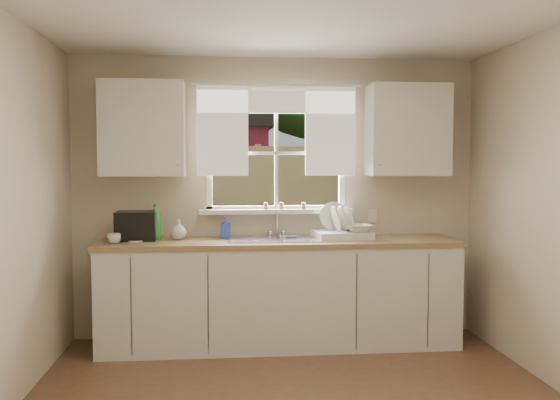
{
  "coord_description": "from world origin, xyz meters",
  "views": [
    {
      "loc": [
        -0.46,
        -3.3,
        1.56
      ],
      "look_at": [
        0.0,
        1.65,
        1.25
      ],
      "focal_mm": 38.0,
      "sensor_mm": 36.0,
      "label": 1
    }
  ],
  "objects": [
    {
      "name": "wall_outlet",
      "position": [
        0.88,
        1.99,
        1.08
      ],
      "size": [
        0.08,
        0.01,
        0.12
      ],
      "primitive_type": "cube",
      "color": "beige",
      "rests_on": "room_walls"
    },
    {
      "name": "black_appliance",
      "position": [
        -1.21,
        1.77,
        1.03
      ],
      "size": [
        0.34,
        0.3,
        0.24
      ],
      "primitive_type": "cube",
      "rotation": [
        0.0,
        0.0,
        0.04
      ],
      "color": "black",
      "rests_on": "countertop"
    },
    {
      "name": "room_walls",
      "position": [
        0.0,
        -0.07,
        1.24
      ],
      "size": [
        3.62,
        4.02,
        2.5
      ],
      "color": "beige",
      "rests_on": "ground"
    },
    {
      "name": "upper_cabinet_left",
      "position": [
        -1.15,
        1.82,
        1.85
      ],
      "size": [
        0.7,
        0.33,
        0.8
      ],
      "primitive_type": "cube",
      "color": "silver",
      "rests_on": "room_walls"
    },
    {
      "name": "dish_rack",
      "position": [
        0.54,
        1.73,
        0.97
      ],
      "size": [
        0.51,
        0.41,
        0.31
      ],
      "color": "white",
      "rests_on": "countertop"
    },
    {
      "name": "cup",
      "position": [
        -1.35,
        1.55,
        0.95
      ],
      "size": [
        0.14,
        0.14,
        0.08
      ],
      "primitive_type": "imported",
      "rotation": [
        0.0,
        0.0,
        -0.33
      ],
      "color": "beige",
      "rests_on": "countertop"
    },
    {
      "name": "soap_bottle_a",
      "position": [
        -1.06,
        1.8,
        1.06
      ],
      "size": [
        0.13,
        0.13,
        0.31
      ],
      "primitive_type": "imported",
      "rotation": [
        0.0,
        0.0,
        0.15
      ],
      "color": "#2D8B33",
      "rests_on": "countertop"
    },
    {
      "name": "curtains",
      "position": [
        0.0,
        1.95,
        1.93
      ],
      "size": [
        1.5,
        0.03,
        0.81
      ],
      "color": "white",
      "rests_on": "room_walls"
    },
    {
      "name": "base_cabinets",
      "position": [
        0.0,
        1.68,
        0.43
      ],
      "size": [
        3.0,
        0.62,
        0.87
      ],
      "primitive_type": "cube",
      "color": "silver",
      "rests_on": "ground"
    },
    {
      "name": "sill_jars",
      "position": [
        0.06,
        1.94,
        1.18
      ],
      "size": [
        0.38,
        0.04,
        0.06
      ],
      "color": "brown",
      "rests_on": "window"
    },
    {
      "name": "countertop",
      "position": [
        0.0,
        1.68,
        0.89
      ],
      "size": [
        3.04,
        0.65,
        0.04
      ],
      "primitive_type": "cube",
      "color": "#94764A",
      "rests_on": "base_cabinets"
    },
    {
      "name": "upper_cabinet_right",
      "position": [
        1.15,
        1.82,
        1.85
      ],
      "size": [
        0.7,
        0.33,
        0.8
      ],
      "primitive_type": "cube",
      "color": "silver",
      "rests_on": "room_walls"
    },
    {
      "name": "bowl",
      "position": [
        0.68,
        1.67,
        1.0
      ],
      "size": [
        0.27,
        0.27,
        0.06
      ],
      "primitive_type": "imported",
      "rotation": [
        0.0,
        0.0,
        0.14
      ],
      "color": "white",
      "rests_on": "dish_rack"
    },
    {
      "name": "window",
      "position": [
        0.0,
        2.0,
        1.49
      ],
      "size": [
        1.38,
        0.16,
        1.06
      ],
      "color": "white",
      "rests_on": "room_walls"
    },
    {
      "name": "backyard",
      "position": [
        0.58,
        8.42,
        3.46
      ],
      "size": [
        20.0,
        10.0,
        6.13
      ],
      "color": "#335421",
      "rests_on": "ground"
    },
    {
      "name": "sink",
      "position": [
        0.0,
        1.71,
        0.84
      ],
      "size": [
        0.88,
        0.52,
        0.4
      ],
      "color": "#B7B7BC",
      "rests_on": "countertop"
    },
    {
      "name": "soap_bottle_b",
      "position": [
        -0.46,
        1.83,
        1.0
      ],
      "size": [
        0.09,
        0.09,
        0.19
      ],
      "primitive_type": "imported",
      "rotation": [
        0.0,
        0.0,
        -0.01
      ],
      "color": "#2F46B2",
      "rests_on": "countertop"
    },
    {
      "name": "soap_bottle_c",
      "position": [
        -0.86,
        1.77,
        1.0
      ],
      "size": [
        0.16,
        0.16,
        0.17
      ],
      "primitive_type": "imported",
      "rotation": [
        0.0,
        0.0,
        0.17
      ],
      "color": "beige",
      "rests_on": "countertop"
    },
    {
      "name": "saucer",
      "position": [
        -1.2,
        1.68,
        0.92
      ],
      "size": [
        0.16,
        0.16,
        0.01
      ],
      "primitive_type": "cylinder",
      "color": "beige",
      "rests_on": "countertop"
    }
  ]
}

